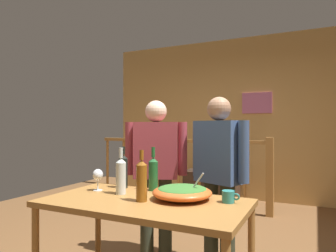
% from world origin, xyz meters
% --- Properties ---
extents(back_wall, '(5.00, 0.10, 2.80)m').
position_xyz_m(back_wall, '(0.00, 2.80, 1.40)').
color(back_wall, tan).
rests_on(back_wall, ground_plane).
extents(framed_picture, '(0.49, 0.03, 0.35)m').
position_xyz_m(framed_picture, '(0.21, 2.74, 1.66)').
color(framed_picture, '#BE638F').
extents(stair_railing, '(2.87, 0.10, 1.10)m').
position_xyz_m(stair_railing, '(-0.46, 1.88, 0.65)').
color(stair_railing, '#9E6B33').
rests_on(stair_railing, ground_plane).
extents(tv_console, '(0.90, 0.40, 0.49)m').
position_xyz_m(tv_console, '(-0.50, 2.45, 0.24)').
color(tv_console, '#38281E').
rests_on(tv_console, ground_plane).
extents(flat_screen_tv, '(0.58, 0.12, 0.45)m').
position_xyz_m(flat_screen_tv, '(-0.50, 2.42, 0.75)').
color(flat_screen_tv, black).
rests_on(flat_screen_tv, tv_console).
extents(serving_table, '(1.43, 0.76, 0.74)m').
position_xyz_m(serving_table, '(0.03, -0.74, 0.67)').
color(serving_table, '#9E6B33').
rests_on(serving_table, ground_plane).
extents(salad_bowl, '(0.43, 0.43, 0.22)m').
position_xyz_m(salad_bowl, '(0.26, -0.60, 0.80)').
color(salad_bowl, '#DB5B23').
rests_on(salad_bowl, serving_table).
extents(wine_glass, '(0.08, 0.08, 0.17)m').
position_xyz_m(wine_glass, '(-0.47, -0.63, 0.86)').
color(wine_glass, silver).
rests_on(wine_glass, serving_table).
extents(wine_bottle_dark, '(0.08, 0.08, 0.35)m').
position_xyz_m(wine_bottle_dark, '(-0.35, -0.44, 0.89)').
color(wine_bottle_dark, black).
rests_on(wine_bottle_dark, serving_table).
extents(wine_bottle_amber, '(0.08, 0.08, 0.36)m').
position_xyz_m(wine_bottle_amber, '(0.03, -0.78, 0.89)').
color(wine_bottle_amber, brown).
rests_on(wine_bottle_amber, serving_table).
extents(wine_bottle_clear, '(0.08, 0.08, 0.36)m').
position_xyz_m(wine_bottle_clear, '(-0.23, -0.65, 0.89)').
color(wine_bottle_clear, silver).
rests_on(wine_bottle_clear, serving_table).
extents(wine_bottle_green, '(0.08, 0.08, 0.35)m').
position_xyz_m(wine_bottle_green, '(-0.07, -0.43, 0.88)').
color(wine_bottle_green, '#1E5628').
rests_on(wine_bottle_green, serving_table).
extents(mug_teal, '(0.12, 0.09, 0.08)m').
position_xyz_m(mug_teal, '(0.58, -0.55, 0.78)').
color(mug_teal, teal).
rests_on(mug_teal, serving_table).
extents(person_standing_left, '(0.57, 0.36, 1.51)m').
position_xyz_m(person_standing_left, '(-0.29, 0.03, 0.89)').
color(person_standing_left, '#2D3323').
rests_on(person_standing_left, ground_plane).
extents(person_standing_right, '(0.56, 0.36, 1.52)m').
position_xyz_m(person_standing_right, '(0.34, 0.03, 0.90)').
color(person_standing_right, '#2D3323').
rests_on(person_standing_right, ground_plane).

